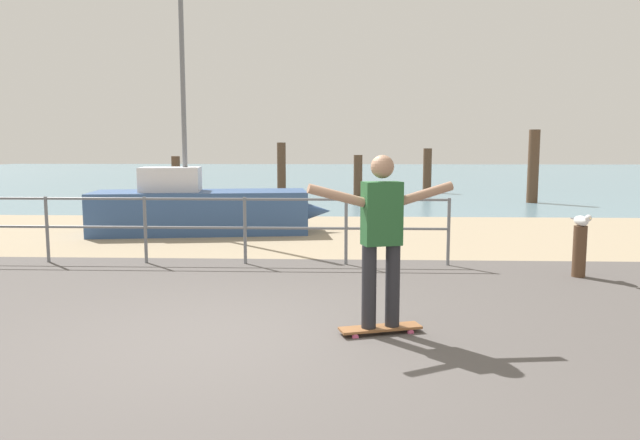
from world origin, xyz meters
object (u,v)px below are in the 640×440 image
sailboat (208,209)px  skateboard (380,328)px  skateboarder (382,231)px  bollard_short (579,252)px  seagull (582,220)px

sailboat → skateboard: size_ratio=6.72×
sailboat → skateboarder: (3.21, -6.73, 0.49)m
skateboard → skateboarder: (-0.00, -0.00, 0.95)m
skateboard → skateboarder: 0.95m
sailboat → bollard_short: 7.34m
sailboat → seagull: bearing=-33.7°
sailboat → skateboarder: 7.47m
bollard_short → seagull: bearing=-83.9°
bollard_short → seagull: 0.44m
skateboarder → bollard_short: size_ratio=2.25×
sailboat → skateboard: sailboat is taller
skateboard → skateboarder: skateboarder is taller
skateboarder → seagull: (2.90, 2.64, -0.21)m
bollard_short → seagull: (0.00, -0.02, 0.44)m
seagull → skateboard: bearing=-137.7°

